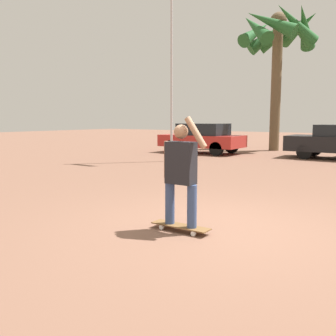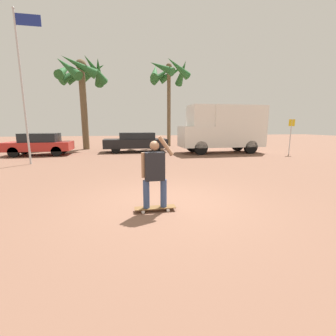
{
  "view_description": "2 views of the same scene",
  "coord_description": "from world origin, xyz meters",
  "px_view_note": "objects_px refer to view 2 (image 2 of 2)",
  "views": [
    {
      "loc": [
        2.52,
        -4.94,
        1.65
      ],
      "look_at": [
        -0.74,
        -0.23,
        0.89
      ],
      "focal_mm": 40.0,
      "sensor_mm": 36.0,
      "label": 1
    },
    {
      "loc": [
        -1.0,
        -5.17,
        1.87
      ],
      "look_at": [
        -0.04,
        -0.31,
        0.94
      ],
      "focal_mm": 24.0,
      "sensor_mm": 36.0,
      "label": 2
    }
  ],
  "objects_px": {
    "palm_tree_near_van": "(168,75)",
    "street_sign": "(291,132)",
    "flagpole": "(23,79)",
    "palm_tree_center_background": "(82,75)",
    "parked_car_black": "(136,142)",
    "person_skateboarder": "(155,171)",
    "skateboard": "(155,208)",
    "parked_car_red": "(40,144)",
    "camper_van": "(223,128)"
  },
  "relations": [
    {
      "from": "palm_tree_near_van",
      "to": "flagpole",
      "type": "xyz_separation_m",
      "value": [
        -8.71,
        -8.88,
        -2.4
      ]
    },
    {
      "from": "person_skateboarder",
      "to": "camper_van",
      "type": "distance_m",
      "value": 11.96
    },
    {
      "from": "palm_tree_center_background",
      "to": "street_sign",
      "type": "xyz_separation_m",
      "value": [
        13.81,
        -6.29,
        -4.25
      ]
    },
    {
      "from": "parked_car_red",
      "to": "camper_van",
      "type": "bearing_deg",
      "value": -4.54
    },
    {
      "from": "parked_car_red",
      "to": "street_sign",
      "type": "xyz_separation_m",
      "value": [
        16.15,
        -2.78,
        0.74
      ]
    },
    {
      "from": "skateboard",
      "to": "street_sign",
      "type": "bearing_deg",
      "value": 39.31
    },
    {
      "from": "palm_tree_near_van",
      "to": "street_sign",
      "type": "relative_size",
      "value": 3.35
    },
    {
      "from": "flagpole",
      "to": "street_sign",
      "type": "bearing_deg",
      "value": 3.35
    },
    {
      "from": "camper_van",
      "to": "palm_tree_near_van",
      "type": "height_order",
      "value": "palm_tree_near_van"
    },
    {
      "from": "person_skateboarder",
      "to": "palm_tree_near_van",
      "type": "distance_m",
      "value": 17.6
    },
    {
      "from": "palm_tree_center_background",
      "to": "street_sign",
      "type": "relative_size",
      "value": 3.08
    },
    {
      "from": "camper_van",
      "to": "parked_car_red",
      "type": "height_order",
      "value": "camper_van"
    },
    {
      "from": "parked_car_red",
      "to": "palm_tree_near_van",
      "type": "height_order",
      "value": "palm_tree_near_van"
    },
    {
      "from": "person_skateboarder",
      "to": "camper_van",
      "type": "bearing_deg",
      "value": 58.32
    },
    {
      "from": "camper_van",
      "to": "skateboard",
      "type": "bearing_deg",
      "value": -121.67
    },
    {
      "from": "skateboard",
      "to": "flagpole",
      "type": "height_order",
      "value": "flagpole"
    },
    {
      "from": "person_skateboarder",
      "to": "palm_tree_center_background",
      "type": "distance_m",
      "value": 15.83
    },
    {
      "from": "flagpole",
      "to": "street_sign",
      "type": "height_order",
      "value": "flagpole"
    },
    {
      "from": "skateboard",
      "to": "person_skateboarder",
      "type": "bearing_deg",
      "value": 180.0
    },
    {
      "from": "palm_tree_near_van",
      "to": "street_sign",
      "type": "distance_m",
      "value": 11.49
    },
    {
      "from": "parked_car_black",
      "to": "palm_tree_near_van",
      "type": "height_order",
      "value": "palm_tree_near_van"
    },
    {
      "from": "parked_car_black",
      "to": "street_sign",
      "type": "bearing_deg",
      "value": -19.85
    },
    {
      "from": "parked_car_black",
      "to": "flagpole",
      "type": "bearing_deg",
      "value": -140.24
    },
    {
      "from": "camper_van",
      "to": "palm_tree_center_background",
      "type": "xyz_separation_m",
      "value": [
        -9.88,
        4.48,
        3.97
      ]
    },
    {
      "from": "palm_tree_near_van",
      "to": "street_sign",
      "type": "bearing_deg",
      "value": -50.28
    },
    {
      "from": "skateboard",
      "to": "parked_car_black",
      "type": "height_order",
      "value": "parked_car_black"
    },
    {
      "from": "person_skateboarder",
      "to": "street_sign",
      "type": "bearing_deg",
      "value": 39.31
    },
    {
      "from": "skateboard",
      "to": "palm_tree_near_van",
      "type": "xyz_separation_m",
      "value": [
        3.57,
        16.33,
        6.36
      ]
    },
    {
      "from": "parked_car_black",
      "to": "palm_tree_center_background",
      "type": "bearing_deg",
      "value": 145.15
    },
    {
      "from": "parked_car_black",
      "to": "palm_tree_near_van",
      "type": "relative_size",
      "value": 0.59
    },
    {
      "from": "parked_car_black",
      "to": "person_skateboarder",
      "type": "bearing_deg",
      "value": -91.25
    },
    {
      "from": "person_skateboarder",
      "to": "palm_tree_center_background",
      "type": "xyz_separation_m",
      "value": [
        -3.61,
        14.64,
        4.81
      ]
    },
    {
      "from": "person_skateboarder",
      "to": "camper_van",
      "type": "xyz_separation_m",
      "value": [
        6.27,
        10.16,
        0.84
      ]
    },
    {
      "from": "palm_tree_near_van",
      "to": "palm_tree_center_background",
      "type": "height_order",
      "value": "palm_tree_near_van"
    },
    {
      "from": "street_sign",
      "to": "palm_tree_near_van",
      "type": "bearing_deg",
      "value": 129.72
    },
    {
      "from": "palm_tree_near_van",
      "to": "camper_van",
      "type": "bearing_deg",
      "value": -66.42
    },
    {
      "from": "skateboard",
      "to": "palm_tree_near_van",
      "type": "relative_size",
      "value": 0.12
    },
    {
      "from": "parked_car_black",
      "to": "palm_tree_center_background",
      "type": "relative_size",
      "value": 0.64
    },
    {
      "from": "camper_van",
      "to": "street_sign",
      "type": "distance_m",
      "value": 4.34
    },
    {
      "from": "person_skateboarder",
      "to": "palm_tree_near_van",
      "type": "relative_size",
      "value": 0.21
    },
    {
      "from": "street_sign",
      "to": "camper_van",
      "type": "bearing_deg",
      "value": 155.35
    },
    {
      "from": "flagpole",
      "to": "palm_tree_center_background",
      "type": "bearing_deg",
      "value": 78.05
    },
    {
      "from": "parked_car_black",
      "to": "palm_tree_center_background",
      "type": "height_order",
      "value": "palm_tree_center_background"
    },
    {
      "from": "skateboard",
      "to": "flagpole",
      "type": "relative_size",
      "value": 0.13
    },
    {
      "from": "parked_car_black",
      "to": "palm_tree_near_van",
      "type": "bearing_deg",
      "value": 52.96
    },
    {
      "from": "palm_tree_center_background",
      "to": "flagpole",
      "type": "xyz_separation_m",
      "value": [
        -1.52,
        -7.19,
        -1.7
      ]
    },
    {
      "from": "parked_car_black",
      "to": "parked_car_red",
      "type": "xyz_separation_m",
      "value": [
        -6.21,
        -0.81,
        -0.0
      ]
    },
    {
      "from": "palm_tree_near_van",
      "to": "palm_tree_center_background",
      "type": "xyz_separation_m",
      "value": [
        -7.19,
        -1.69,
        -0.7
      ]
    },
    {
      "from": "parked_car_black",
      "to": "palm_tree_center_background",
      "type": "distance_m",
      "value": 6.87
    },
    {
      "from": "person_skateboarder",
      "to": "palm_tree_near_van",
      "type": "xyz_separation_m",
      "value": [
        3.57,
        16.33,
        5.52
      ]
    }
  ]
}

